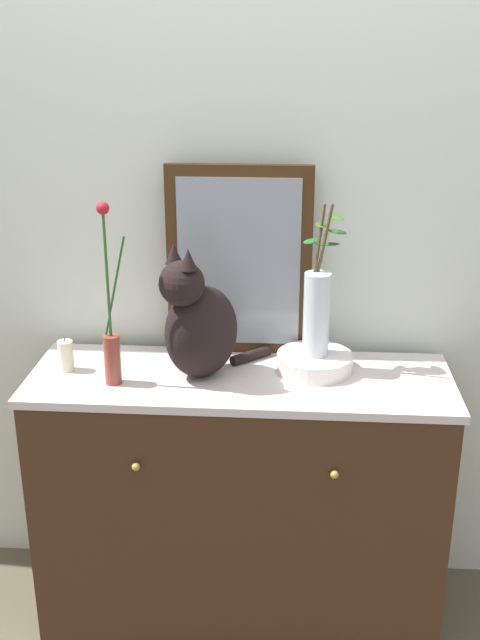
# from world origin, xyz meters

# --- Properties ---
(ground_plane) EXTENTS (6.00, 6.00, 0.00)m
(ground_plane) POSITION_xyz_m (0.00, 0.00, 0.00)
(ground_plane) COLOR brown
(wall_back) EXTENTS (4.40, 0.08, 2.60)m
(wall_back) POSITION_xyz_m (0.00, 0.29, 1.30)
(wall_back) COLOR silver
(wall_back) RESTS_ON ground_plane
(sideboard) EXTENTS (1.27, 0.45, 0.86)m
(sideboard) POSITION_xyz_m (0.00, -0.00, 0.43)
(sideboard) COLOR #3E2514
(sideboard) RESTS_ON ground_plane
(mirror_leaning) EXTENTS (0.45, 0.03, 0.60)m
(mirror_leaning) POSITION_xyz_m (-0.02, 0.19, 1.16)
(mirror_leaning) COLOR #3F2610
(mirror_leaning) RESTS_ON sideboard
(cat_sitting) EXTENTS (0.35, 0.33, 0.41)m
(cat_sitting) POSITION_xyz_m (-0.12, -0.01, 1.03)
(cat_sitting) COLOR black
(cat_sitting) RESTS_ON sideboard
(vase_slim_green) EXTENTS (0.08, 0.05, 0.54)m
(vase_slim_green) POSITION_xyz_m (-0.37, -0.07, 1.00)
(vase_slim_green) COLOR brown
(vase_slim_green) RESTS_ON sideboard
(bowl_porcelain) EXTENTS (0.23, 0.23, 0.05)m
(bowl_porcelain) POSITION_xyz_m (0.22, 0.06, 0.88)
(bowl_porcelain) COLOR white
(bowl_porcelain) RESTS_ON sideboard
(vase_glass_clear) EXTENTS (0.14, 0.13, 0.46)m
(vase_glass_clear) POSITION_xyz_m (0.22, 0.06, 1.05)
(vase_glass_clear) COLOR silver
(vase_glass_clear) RESTS_ON bowl_porcelain
(candle_pillar) EXTENTS (0.05, 0.05, 0.11)m
(candle_pillar) POSITION_xyz_m (-0.53, 0.01, 0.91)
(candle_pillar) COLOR beige
(candle_pillar) RESTS_ON sideboard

